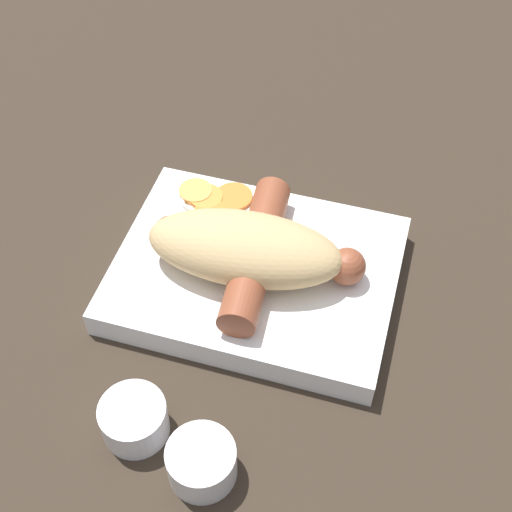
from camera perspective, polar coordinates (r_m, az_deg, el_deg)
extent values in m
plane|color=#33281E|center=(0.56, 0.00, -2.18)|extent=(3.00, 3.00, 0.00)
cube|color=white|center=(0.55, 0.00, -1.44)|extent=(0.21, 0.16, 0.02)
ellipsoid|color=tan|center=(0.52, -0.92, 0.62)|extent=(0.15, 0.07, 0.04)
cylinder|color=brown|center=(0.53, 0.04, 0.35)|extent=(0.04, 0.14, 0.03)
sphere|color=brown|center=(0.54, -6.97, 1.48)|extent=(0.03, 0.03, 0.03)
sphere|color=brown|center=(0.52, 7.29, -0.83)|extent=(0.03, 0.03, 0.03)
cylinder|color=orange|center=(0.57, -3.58, 3.38)|extent=(0.04, 0.04, 0.00)
cylinder|color=#F99E4C|center=(0.59, -4.86, 5.16)|extent=(0.04, 0.04, 0.00)
cylinder|color=orange|center=(0.58, -1.80, 4.75)|extent=(0.04, 0.04, 0.00)
cylinder|color=orange|center=(0.58, -4.03, 4.71)|extent=(0.03, 0.03, 0.00)
torus|color=silver|center=(0.58, -4.70, 4.54)|extent=(0.03, 0.03, 0.00)
cylinder|color=white|center=(0.49, -9.72, -12.77)|extent=(0.04, 0.04, 0.03)
cylinder|color=#4C662D|center=(0.49, -9.59, -13.20)|extent=(0.04, 0.04, 0.01)
cylinder|color=white|center=(0.47, -4.37, -16.14)|extent=(0.04, 0.04, 0.03)
cylinder|color=maroon|center=(0.47, -4.31, -16.54)|extent=(0.04, 0.04, 0.01)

